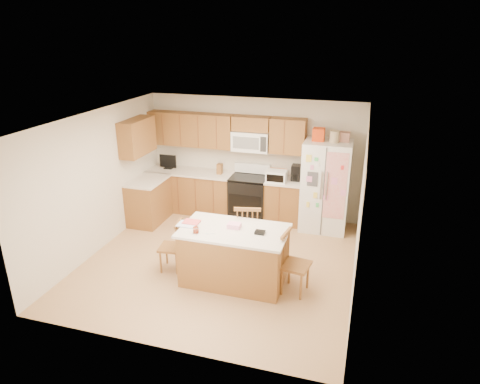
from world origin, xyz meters
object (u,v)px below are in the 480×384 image
(windsor_chair_left, at_px, (172,247))
(windsor_chair_back, at_px, (248,235))
(stove, at_px, (249,197))
(island, at_px, (234,255))
(windsor_chair_right, at_px, (294,264))
(refrigerator, at_px, (326,185))

(windsor_chair_left, xyz_separation_m, windsor_chair_back, (1.13, 0.61, 0.09))
(stove, distance_m, island, 2.47)
(stove, height_order, windsor_chair_right, stove)
(island, bearing_deg, windsor_chair_back, 86.17)
(stove, distance_m, windsor_chair_left, 2.48)
(refrigerator, height_order, windsor_chair_right, refrigerator)
(windsor_chair_left, distance_m, windsor_chair_right, 2.05)
(windsor_chair_left, bearing_deg, refrigerator, 46.15)
(island, distance_m, windsor_chair_back, 0.66)
(island, distance_m, windsor_chair_left, 1.09)
(island, xyz_separation_m, windsor_chair_left, (-1.09, 0.04, -0.04))
(island, relative_size, windsor_chair_right, 1.77)
(refrigerator, xyz_separation_m, island, (-1.15, -2.37, -0.46))
(windsor_chair_left, relative_size, windsor_chair_right, 0.89)
(windsor_chair_left, bearing_deg, island, -2.36)
(island, bearing_deg, refrigerator, 64.15)
(windsor_chair_back, bearing_deg, windsor_chair_right, -36.54)
(refrigerator, relative_size, windsor_chair_back, 1.90)
(stove, relative_size, island, 0.65)
(refrigerator, relative_size, island, 1.18)
(stove, xyz_separation_m, island, (0.42, -2.44, -0.02))
(refrigerator, distance_m, windsor_chair_right, 2.45)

